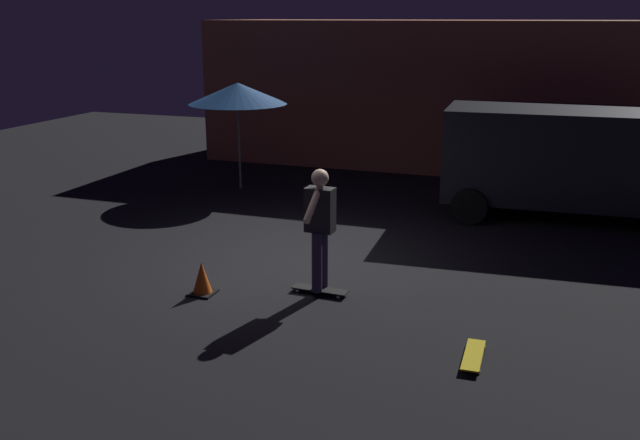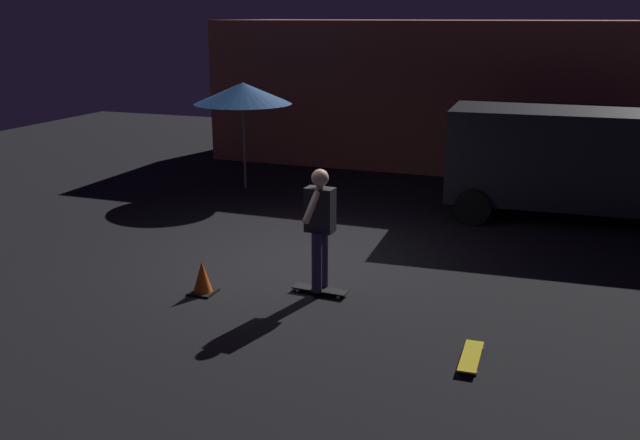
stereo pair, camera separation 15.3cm
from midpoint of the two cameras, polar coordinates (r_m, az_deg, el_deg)
The scene contains 8 objects.
ground_plane at distance 10.88m, azimuth -2.82°, elevation -3.55°, with size 28.00×28.00×0.00m, color black.
low_building at distance 18.59m, azimuth 10.89°, elevation 10.04°, with size 12.50×3.84×3.56m.
parked_van at distance 13.88m, azimuth 19.44°, elevation 4.83°, with size 4.70×2.41×2.03m.
patio_umbrella at distance 15.38m, azimuth -6.94°, elevation 10.09°, with size 2.10×2.10×2.30m.
skateboard_ridden at distance 9.72m, azimuth -0.45°, elevation -5.64°, with size 0.79×0.25×0.07m.
skateboard_spare at distance 8.11m, azimuth 11.71°, elevation -10.64°, with size 0.24×0.79×0.07m.
skater at distance 9.40m, azimuth -0.47°, elevation -0.08°, with size 0.39×0.98×1.67m.
traffic_cone at distance 9.80m, azimuth -9.92°, elevation -4.73°, with size 0.34×0.34×0.46m.
Camera 1 is at (3.84, -9.50, 3.66)m, focal length 39.74 mm.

